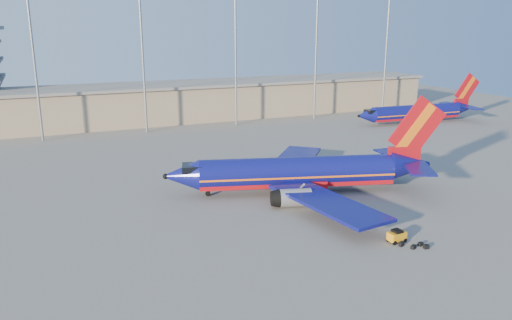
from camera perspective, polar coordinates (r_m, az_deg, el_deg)
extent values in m
plane|color=slate|center=(65.12, 0.43, -3.97)|extent=(220.00, 220.00, 0.00)
cube|color=gray|center=(120.72, -6.62, 6.69)|extent=(120.00, 15.00, 8.00)
cube|color=slate|center=(120.20, -6.68, 8.67)|extent=(122.00, 16.00, 0.60)
cylinder|color=gray|center=(102.40, -23.95, 9.70)|extent=(0.44, 0.44, 28.00)
cylinder|color=gray|center=(104.40, -12.77, 10.67)|extent=(0.44, 0.44, 28.00)
cylinder|color=gray|center=(110.06, -2.33, 11.22)|extent=(0.44, 0.44, 28.00)
cylinder|color=gray|center=(118.86, 6.85, 11.40)|extent=(0.44, 0.44, 28.00)
cylinder|color=gray|center=(130.16, 14.61, 11.33)|extent=(0.44, 0.44, 28.00)
cylinder|color=navy|center=(65.34, 4.65, -1.34)|extent=(25.39, 10.98, 3.90)
cube|color=#AF0E15|center=(65.63, 4.64, -2.18)|extent=(25.18, 10.28, 1.37)
cube|color=orange|center=(65.41, 4.65, -1.56)|extent=(25.40, 11.03, 0.23)
cone|color=navy|center=(64.03, -8.50, -1.80)|extent=(5.36, 5.01, 3.90)
cube|color=black|center=(63.73, -7.30, -0.89)|extent=(3.21, 3.35, 0.84)
cone|color=navy|center=(69.98, 17.11, -0.55)|extent=(6.38, 5.31, 3.90)
cube|color=#AF0E15|center=(69.29, 16.56, 0.56)|extent=(4.41, 1.82, 2.32)
cube|color=#AF0E15|center=(69.12, 17.91, 3.56)|extent=(7.52, 2.54, 8.42)
cube|color=orange|center=(69.03, 17.75, 3.56)|extent=(5.06, 1.90, 6.60)
cube|color=navy|center=(72.85, 15.70, 0.63)|extent=(3.70, 6.99, 0.23)
cube|color=navy|center=(66.53, 18.06, -0.89)|extent=(6.01, 7.45, 0.23)
cube|color=navy|center=(74.67, 4.38, -0.01)|extent=(14.65, 15.85, 0.37)
cube|color=navy|center=(57.41, 8.08, -4.76)|extent=(7.33, 16.90, 0.37)
cube|color=#AF0E15|center=(65.86, 5.08, -2.51)|extent=(7.24, 5.75, 1.06)
cylinder|color=gray|center=(70.74, 2.72, -1.41)|extent=(4.27, 3.21, 2.22)
cylinder|color=gray|center=(60.47, 4.50, -4.31)|extent=(4.27, 3.21, 2.22)
cylinder|color=gray|center=(64.71, -5.52, -3.63)|extent=(0.32, 0.32, 1.16)
cylinder|color=black|center=(64.79, -5.52, -3.83)|extent=(0.72, 0.45, 0.68)
cylinder|color=black|center=(68.93, 5.44, -2.58)|extent=(1.02, 0.81, 0.89)
cylinder|color=black|center=(63.86, 6.51, -4.04)|extent=(1.02, 0.81, 0.89)
cylinder|color=navy|center=(119.10, 17.75, 5.22)|extent=(22.20, 4.99, 3.39)
cube|color=#AF0E15|center=(119.24, 17.72, 4.81)|extent=(22.16, 4.35, 1.19)
cube|color=orange|center=(119.14, 17.74, 5.11)|extent=(22.21, 5.03, 0.20)
cone|color=navy|center=(111.79, 12.44, 4.99)|extent=(4.09, 3.67, 3.39)
cube|color=black|center=(112.28, 12.98, 5.45)|extent=(2.37, 2.54, 0.73)
cone|color=navy|center=(127.57, 22.59, 5.54)|extent=(5.00, 3.73, 3.39)
cube|color=#AF0E15|center=(126.91, 22.40, 6.08)|extent=(3.88, 0.78, 2.02)
cube|color=#AF0E15|center=(127.38, 22.98, 7.51)|extent=(6.74, 0.78, 7.32)
cube|color=orange|center=(127.25, 22.91, 7.51)|extent=(4.50, 0.71, 5.74)
cube|color=navy|center=(129.55, 21.58, 5.99)|extent=(3.53, 6.19, 0.20)
cube|color=navy|center=(124.98, 23.44, 5.51)|extent=(4.28, 6.41, 0.20)
cylinder|color=black|center=(119.44, 17.68, 4.25)|extent=(0.69, 0.69, 0.83)
cube|color=orange|center=(53.00, 15.79, -8.36)|extent=(1.88, 1.16, 0.86)
cube|color=black|center=(52.80, 15.83, -7.84)|extent=(0.93, 1.01, 0.30)
cylinder|color=black|center=(53.03, 14.85, -8.78)|extent=(0.46, 0.19, 0.45)
cylinder|color=black|center=(52.41, 15.56, -9.12)|extent=(0.46, 0.19, 0.45)
cylinder|color=black|center=(53.92, 15.95, -8.45)|extent=(0.46, 0.19, 0.45)
cylinder|color=black|center=(53.31, 16.66, -8.78)|extent=(0.46, 0.19, 0.45)
cube|color=black|center=(52.16, 17.55, -9.45)|extent=(0.70, 0.55, 0.36)
cube|color=black|center=(52.54, 18.88, -9.35)|extent=(0.55, 0.43, 0.41)
cube|color=black|center=(53.02, 18.29, -9.11)|extent=(0.56, 0.44, 0.36)
cube|color=black|center=(52.35, 16.29, -9.19)|extent=(0.61, 0.45, 0.47)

